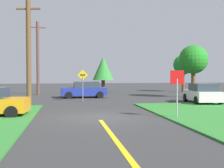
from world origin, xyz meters
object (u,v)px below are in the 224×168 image
at_px(stop_sign, 177,85).
at_px(pine_tree_center, 183,65).
at_px(utility_pole_mid, 29,52).
at_px(oak_tree_left, 103,69).
at_px(car_approaching_junction, 84,90).
at_px(direction_sign, 83,82).
at_px(oak_tree_right, 193,60).
at_px(car_on_crossroad, 202,93).
at_px(utility_pole_far, 38,57).

distance_m(stop_sign, pine_tree_center, 23.39).
xyz_separation_m(stop_sign, utility_pole_mid, (-8.50, 7.33, 2.17)).
height_order(stop_sign, oak_tree_left, oak_tree_left).
relative_size(stop_sign, car_approaching_junction, 0.56).
bearing_deg(direction_sign, car_approaching_junction, 84.60).
xyz_separation_m(direction_sign, pine_tree_center, (14.07, 11.19, 1.89)).
relative_size(car_approaching_junction, pine_tree_center, 0.92).
bearing_deg(oak_tree_left, oak_tree_right, -54.09).
relative_size(oak_tree_left, pine_tree_center, 0.95).
xyz_separation_m(car_on_crossroad, utility_pole_far, (-14.10, 12.23, 3.51)).
xyz_separation_m(direction_sign, oak_tree_right, (11.14, 2.13, 2.09)).
distance_m(utility_pole_far, direction_sign, 10.65).
xyz_separation_m(stop_sign, car_on_crossroad, (5.09, 7.03, -0.98)).
relative_size(stop_sign, oak_tree_left, 0.54).
distance_m(utility_pole_far, oak_tree_right, 17.31).
distance_m(stop_sign, oak_tree_right, 14.05).
relative_size(car_on_crossroad, direction_sign, 1.64).
xyz_separation_m(car_approaching_junction, oak_tree_left, (3.07, 8.63, 2.33)).
bearing_deg(stop_sign, oak_tree_right, -117.24).
distance_m(car_on_crossroad, car_approaching_junction, 11.53).
distance_m(stop_sign, car_on_crossroad, 8.74).
bearing_deg(pine_tree_center, oak_tree_left, 171.68).
xyz_separation_m(utility_pole_mid, oak_tree_left, (7.58, 15.43, -0.83)).
xyz_separation_m(car_approaching_junction, pine_tree_center, (13.68, 7.07, 2.79)).
bearing_deg(car_approaching_junction, direction_sign, 81.69).
xyz_separation_m(car_approaching_junction, utility_pole_mid, (-4.51, -6.81, 3.16)).
xyz_separation_m(utility_pole_far, direction_sign, (4.63, -9.23, -2.60)).
distance_m(stop_sign, utility_pole_mid, 11.43).
bearing_deg(stop_sign, car_approaching_junction, -72.39).
bearing_deg(utility_pole_far, oak_tree_left, 23.43).
bearing_deg(utility_pole_far, car_on_crossroad, -40.93).
bearing_deg(stop_sign, utility_pole_mid, -38.93).
xyz_separation_m(car_on_crossroad, pine_tree_center, (4.61, 14.18, 2.79)).
bearing_deg(pine_tree_center, oak_tree_right, -107.92).
relative_size(stop_sign, pine_tree_center, 0.51).
bearing_deg(oak_tree_right, car_on_crossroad, -108.12).
bearing_deg(utility_pole_far, oak_tree_right, -24.25).
xyz_separation_m(stop_sign, direction_sign, (-4.38, 10.03, -0.08)).
relative_size(direction_sign, oak_tree_right, 0.52).
bearing_deg(direction_sign, utility_pole_mid, -146.79).
bearing_deg(utility_pole_far, stop_sign, -64.93).
height_order(car_on_crossroad, pine_tree_center, pine_tree_center).
height_order(utility_pole_mid, pine_tree_center, utility_pole_mid).
height_order(stop_sign, car_approaching_junction, stop_sign).
height_order(car_approaching_junction, pine_tree_center, pine_tree_center).
relative_size(stop_sign, direction_sign, 0.93).
bearing_deg(car_on_crossroad, car_approaching_junction, 60.03).
xyz_separation_m(pine_tree_center, oak_tree_right, (-2.93, -9.06, 0.20)).
bearing_deg(car_on_crossroad, oak_tree_right, -10.04).
relative_size(car_approaching_junction, oak_tree_right, 0.87).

